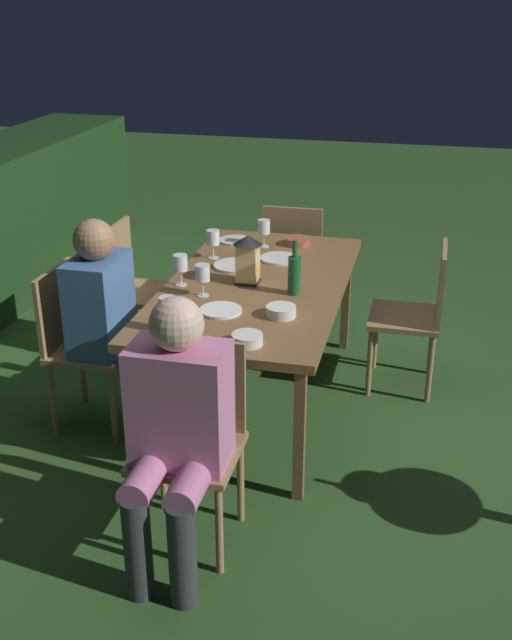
{
  "coord_description": "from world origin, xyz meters",
  "views": [
    {
      "loc": [
        -3.72,
        -0.89,
        2.2
      ],
      "look_at": [
        0.0,
        0.0,
        0.51
      ],
      "focal_mm": 42.69,
      "sensor_mm": 36.0,
      "label": 1
    }
  ],
  "objects_px": {
    "person_in_pink": "(176,427)",
    "chair_head_far": "(295,258)",
    "dining_table": "(256,292)",
    "plate_c": "(235,240)",
    "wine_glass_b": "(213,239)",
    "chair_head_near": "(192,434)",
    "wine_glass_a": "(167,308)",
    "chair_side_left_b": "(418,310)",
    "lantern_centerpiece": "(248,257)",
    "wine_glass_c": "(202,274)",
    "wine_glass_e": "(180,264)",
    "chair_side_right_b": "(137,285)",
    "plate_a": "(221,310)",
    "person_in_blue": "(112,316)",
    "bowl_olives": "(247,339)",
    "plate_d": "(235,266)",
    "bowl_bread": "(281,311)",
    "bowl_salad": "(298,241)",
    "chair_side_right_a": "(80,339)",
    "plate_b": "(279,259)",
    "wine_glass_d": "(264,228)",
    "green_bottle_on_table": "(294,274)"
  },
  "relations": [
    {
      "from": "lantern_centerpiece",
      "to": "bowl_olives",
      "type": "distance_m",
      "value": 0.77
    },
    {
      "from": "chair_head_far",
      "to": "green_bottle_on_table",
      "type": "relative_size",
      "value": 3.0
    },
    {
      "from": "plate_a",
      "to": "plate_d",
      "type": "relative_size",
      "value": 0.85
    },
    {
      "from": "chair_head_near",
      "to": "wine_glass_a",
      "type": "distance_m",
      "value": 0.63
    },
    {
      "from": "wine_glass_a",
      "to": "wine_glass_e",
      "type": "distance_m",
      "value": 0.59
    },
    {
      "from": "chair_head_far",
      "to": "wine_glass_c",
      "type": "distance_m",
      "value": 1.45
    },
    {
      "from": "person_in_blue",
      "to": "wine_glass_b",
      "type": "distance_m",
      "value": 0.84
    },
    {
      "from": "dining_table",
      "to": "plate_c",
      "type": "distance_m",
      "value": 0.73
    },
    {
      "from": "wine_glass_e",
      "to": "plate_b",
      "type": "height_order",
      "value": "wine_glass_e"
    },
    {
      "from": "chair_side_left_b",
      "to": "wine_glass_c",
      "type": "bearing_deg",
      "value": 120.87
    },
    {
      "from": "chair_side_right_b",
      "to": "wine_glass_a",
      "type": "xyz_separation_m",
      "value": [
        -1.1,
        -0.61,
        0.36
      ]
    },
    {
      "from": "lantern_centerpiece",
      "to": "wine_glass_c",
      "type": "xyz_separation_m",
      "value": [
        -0.24,
        0.18,
        -0.03
      ]
    },
    {
      "from": "wine_glass_b",
      "to": "bowl_bread",
      "type": "distance_m",
      "value": 0.94
    },
    {
      "from": "chair_head_far",
      "to": "chair_side_right_a",
      "type": "distance_m",
      "value": 1.77
    },
    {
      "from": "chair_head_far",
      "to": "wine_glass_b",
      "type": "bearing_deg",
      "value": 157.33
    },
    {
      "from": "plate_a",
      "to": "wine_glass_a",
      "type": "bearing_deg",
      "value": 147.62
    },
    {
      "from": "plate_d",
      "to": "bowl_olives",
      "type": "distance_m",
      "value": 1.02
    },
    {
      "from": "chair_side_left_b",
      "to": "wine_glass_e",
      "type": "xyz_separation_m",
      "value": [
        -0.53,
        1.24,
        0.36
      ]
    },
    {
      "from": "plate_d",
      "to": "bowl_olives",
      "type": "bearing_deg",
      "value": -162.03
    },
    {
      "from": "wine_glass_b",
      "to": "person_in_blue",
      "type": "bearing_deg",
      "value": 156.17
    },
    {
      "from": "wine_glass_b",
      "to": "plate_d",
      "type": "bearing_deg",
      "value": -126.43
    },
    {
      "from": "chair_side_right_a",
      "to": "plate_d",
      "type": "bearing_deg",
      "value": -47.76
    },
    {
      "from": "plate_c",
      "to": "wine_glass_b",
      "type": "bearing_deg",
      "value": 172.52
    },
    {
      "from": "chair_side_right_b",
      "to": "plate_c",
      "type": "relative_size",
      "value": 4.34
    },
    {
      "from": "wine_glass_b",
      "to": "bowl_olives",
      "type": "bearing_deg",
      "value": -156.38
    },
    {
      "from": "bowl_bread",
      "to": "bowl_salad",
      "type": "xyz_separation_m",
      "value": [
        1.1,
        0.12,
        -0.0
      ]
    },
    {
      "from": "plate_b",
      "to": "plate_c",
      "type": "bearing_deg",
      "value": 51.42
    },
    {
      "from": "lantern_centerpiece",
      "to": "plate_a",
      "type": "relative_size",
      "value": 1.27
    },
    {
      "from": "dining_table",
      "to": "chair_head_far",
      "type": "relative_size",
      "value": 2.06
    },
    {
      "from": "person_in_pink",
      "to": "green_bottle_on_table",
      "type": "bearing_deg",
      "value": -10.52
    },
    {
      "from": "wine_glass_a",
      "to": "chair_side_right_a",
      "type": "bearing_deg",
      "value": 64.1
    },
    {
      "from": "chair_head_far",
      "to": "plate_c",
      "type": "relative_size",
      "value": 4.34
    },
    {
      "from": "chair_head_far",
      "to": "bowl_salad",
      "type": "xyz_separation_m",
      "value": [
        -0.45,
        -0.1,
        0.27
      ]
    },
    {
      "from": "chair_head_far",
      "to": "plate_c",
      "type": "distance_m",
      "value": 0.62
    },
    {
      "from": "plate_a",
      "to": "chair_head_far",
      "type": "bearing_deg",
      "value": -2.8
    },
    {
      "from": "chair_side_left_b",
      "to": "wine_glass_e",
      "type": "distance_m",
      "value": 1.4
    },
    {
      "from": "dining_table",
      "to": "wine_glass_d",
      "type": "xyz_separation_m",
      "value": [
        0.61,
        0.1,
        0.17
      ]
    },
    {
      "from": "chair_side_left_b",
      "to": "wine_glass_d",
      "type": "xyz_separation_m",
      "value": [
        0.21,
        0.96,
        0.36
      ]
    },
    {
      "from": "chair_side_left_b",
      "to": "plate_b",
      "type": "relative_size",
      "value": 3.84
    },
    {
      "from": "lantern_centerpiece",
      "to": "wine_glass_a",
      "type": "bearing_deg",
      "value": 163.24
    },
    {
      "from": "lantern_centerpiece",
      "to": "plate_d",
      "type": "relative_size",
      "value": 1.09
    },
    {
      "from": "chair_side_right_a",
      "to": "lantern_centerpiece",
      "type": "distance_m",
      "value": 0.99
    },
    {
      "from": "chair_side_right_a",
      "to": "lantern_centerpiece",
      "type": "height_order",
      "value": "lantern_centerpiece"
    },
    {
      "from": "chair_head_far",
      "to": "bowl_olives",
      "type": "distance_m",
      "value": 1.92
    },
    {
      "from": "person_in_pink",
      "to": "chair_head_far",
      "type": "height_order",
      "value": "person_in_pink"
    },
    {
      "from": "chair_side_right_a",
      "to": "plate_b",
      "type": "height_order",
      "value": "chair_side_right_a"
    },
    {
      "from": "chair_side_left_b",
      "to": "dining_table",
      "type": "bearing_deg",
      "value": 115.13
    },
    {
      "from": "person_in_pink",
      "to": "wine_glass_c",
      "type": "xyz_separation_m",
      "value": [
        1.1,
        0.22,
        0.21
      ]
    },
    {
      "from": "person_in_pink",
      "to": "chair_side_left_b",
      "type": "bearing_deg",
      "value": -26.25
    },
    {
      "from": "wine_glass_a",
      "to": "wine_glass_b",
      "type": "xyz_separation_m",
      "value": [
        1.04,
        0.09,
        0.0
      ]
    }
  ]
}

